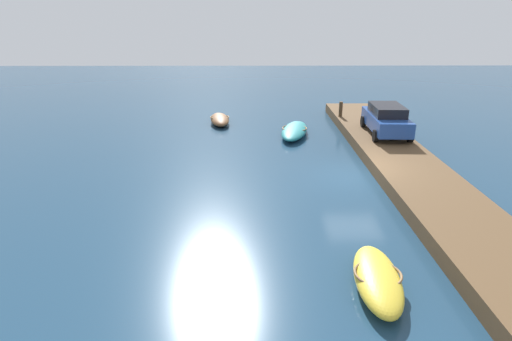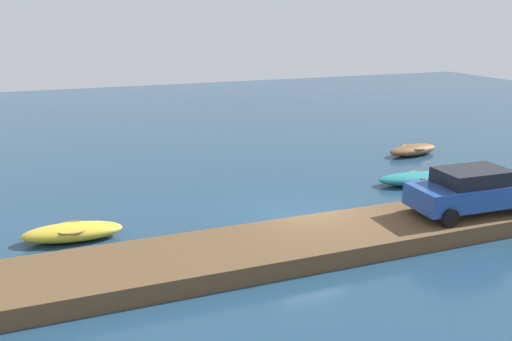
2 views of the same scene
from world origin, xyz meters
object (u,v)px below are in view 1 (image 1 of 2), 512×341
at_px(rowboat_teal, 294,131).
at_px(mooring_post_mid_west, 341,109).
at_px(rowboat_brown, 220,119).
at_px(parked_car, 386,119).
at_px(rowboat_yellow, 377,279).

xyz_separation_m(rowboat_teal, mooring_post_mid_west, (2.33, -3.15, 0.78)).
height_order(rowboat_brown, parked_car, parked_car).
distance_m(rowboat_teal, mooring_post_mid_west, 3.99).
height_order(rowboat_brown, mooring_post_mid_west, mooring_post_mid_west).
bearing_deg(parked_car, mooring_post_mid_west, 23.29).
distance_m(rowboat_teal, parked_car, 5.27).
bearing_deg(rowboat_brown, rowboat_teal, -130.07).
bearing_deg(rowboat_brown, parked_car, -125.18).
bearing_deg(rowboat_yellow, rowboat_brown, 22.25).
distance_m(mooring_post_mid_west, parked_car, 4.54).
bearing_deg(mooring_post_mid_west, rowboat_yellow, 172.33).
distance_m(rowboat_brown, parked_car, 10.60).
height_order(rowboat_yellow, mooring_post_mid_west, mooring_post_mid_west).
height_order(mooring_post_mid_west, parked_car, parked_car).
xyz_separation_m(rowboat_brown, parked_car, (-4.73, -9.42, 1.14)).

